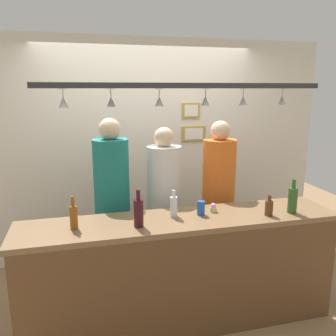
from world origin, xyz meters
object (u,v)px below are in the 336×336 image
(person_left_teal_shirt, at_px, (112,190))
(person_right_orange_shirt, at_px, (219,186))
(bottle_beer_amber_tall, at_px, (74,216))
(picture_frame_upper_small, at_px, (191,111))
(bottle_wine_dark_red, at_px, (139,212))
(drink_can, at_px, (201,208))
(bottle_beer_brown_stubby, at_px, (269,207))
(bottle_champagne_green, at_px, (293,200))
(picture_frame_lower_pair, at_px, (194,134))
(cupcake, at_px, (213,208))
(person_middle_white_patterned_shirt, at_px, (164,193))
(bottle_soda_clear, at_px, (174,206))

(person_left_teal_shirt, relative_size, person_right_orange_shirt, 1.03)
(bottle_beer_amber_tall, distance_m, picture_frame_upper_small, 2.10)
(bottle_wine_dark_red, bearing_deg, drink_can, 12.89)
(bottle_beer_brown_stubby, distance_m, picture_frame_upper_small, 1.70)
(person_left_teal_shirt, xyz_separation_m, person_right_orange_shirt, (1.10, 0.00, -0.03))
(bottle_champagne_green, xyz_separation_m, drink_can, (-0.78, 0.15, -0.06))
(person_right_orange_shirt, bearing_deg, bottle_wine_dark_red, -143.07)
(picture_frame_lower_pair, bearing_deg, drink_can, -105.73)
(person_right_orange_shirt, xyz_separation_m, bottle_beer_amber_tall, (-1.46, -0.64, 0.04))
(cupcake, xyz_separation_m, picture_frame_upper_small, (0.22, 1.32, 0.76))
(bottle_beer_brown_stubby, bearing_deg, bottle_wine_dark_red, 178.52)
(person_left_teal_shirt, distance_m, person_middle_white_patterned_shirt, 0.52)
(drink_can, bearing_deg, bottle_beer_brown_stubby, -15.82)
(bottle_beer_amber_tall, relative_size, drink_can, 2.13)
(drink_can, distance_m, picture_frame_lower_pair, 1.49)
(drink_can, bearing_deg, bottle_soda_clear, 175.15)
(person_middle_white_patterned_shirt, height_order, picture_frame_lower_pair, person_middle_white_patterned_shirt)
(bottle_wine_dark_red, bearing_deg, bottle_champagne_green, -0.80)
(drink_can, relative_size, picture_frame_upper_small, 0.55)
(bottle_soda_clear, bearing_deg, cupcake, 3.94)
(bottle_soda_clear, height_order, cupcake, bottle_soda_clear)
(bottle_beer_brown_stubby, xyz_separation_m, bottle_wine_dark_red, (-1.11, 0.03, 0.05))
(bottle_wine_dark_red, bearing_deg, person_right_orange_shirt, 36.93)
(bottle_beer_amber_tall, height_order, picture_frame_upper_small, picture_frame_upper_small)
(drink_can, bearing_deg, picture_frame_lower_pair, 74.27)
(picture_frame_upper_small, bearing_deg, cupcake, -99.31)
(bottle_soda_clear, distance_m, cupcake, 0.37)
(person_middle_white_patterned_shirt, relative_size, picture_frame_upper_small, 7.56)
(person_middle_white_patterned_shirt, xyz_separation_m, cupcake, (0.31, -0.56, 0.00))
(person_middle_white_patterned_shirt, distance_m, bottle_soda_clear, 0.59)
(bottle_champagne_green, height_order, bottle_soda_clear, bottle_champagne_green)
(bottle_champagne_green, xyz_separation_m, bottle_wine_dark_red, (-1.34, 0.02, -0.00))
(bottle_champagne_green, height_order, cupcake, bottle_champagne_green)
(bottle_champagne_green, relative_size, drink_can, 2.46)
(person_right_orange_shirt, xyz_separation_m, bottle_soda_clear, (-0.65, -0.58, 0.03))
(bottle_beer_brown_stubby, height_order, bottle_wine_dark_red, bottle_wine_dark_red)
(bottle_champagne_green, height_order, picture_frame_upper_small, picture_frame_upper_small)
(person_middle_white_patterned_shirt, bearing_deg, person_left_teal_shirt, -180.00)
(person_middle_white_patterned_shirt, xyz_separation_m, bottle_champagne_green, (0.96, -0.75, 0.09))
(person_left_teal_shirt, distance_m, cupcake, 1.00)
(bottle_champagne_green, xyz_separation_m, picture_frame_lower_pair, (-0.40, 1.52, 0.40))
(bottle_beer_brown_stubby, height_order, picture_frame_upper_small, picture_frame_upper_small)
(person_left_teal_shirt, relative_size, picture_frame_lower_pair, 5.87)
(person_left_teal_shirt, xyz_separation_m, person_middle_white_patterned_shirt, (0.52, 0.00, -0.06))
(bottle_beer_amber_tall, bearing_deg, bottle_wine_dark_red, -10.12)
(cupcake, distance_m, picture_frame_lower_pair, 1.43)
(person_middle_white_patterned_shirt, height_order, bottle_champagne_green, person_middle_white_patterned_shirt)
(person_left_teal_shirt, bearing_deg, cupcake, -33.93)
(person_right_orange_shirt, relative_size, picture_frame_upper_small, 7.78)
(bottle_soda_clear, bearing_deg, bottle_beer_brown_stubby, -12.62)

